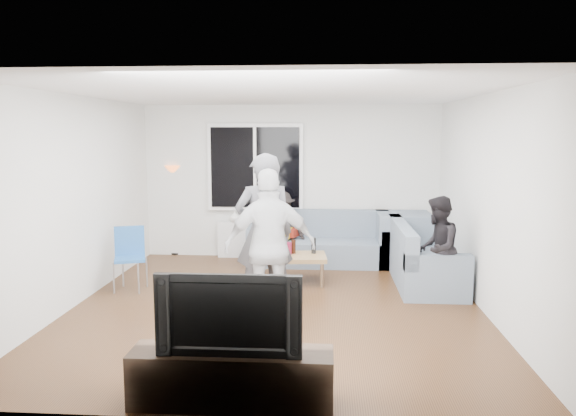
# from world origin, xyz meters

# --- Properties ---
(floor) EXTENTS (5.00, 5.50, 0.04)m
(floor) POSITION_xyz_m (0.00, 0.00, -0.02)
(floor) COLOR #56351C
(floor) RESTS_ON ground
(ceiling) EXTENTS (5.00, 5.50, 0.04)m
(ceiling) POSITION_xyz_m (0.00, 0.00, 2.62)
(ceiling) COLOR white
(ceiling) RESTS_ON ground
(wall_back) EXTENTS (5.00, 0.04, 2.60)m
(wall_back) POSITION_xyz_m (0.00, 2.77, 1.30)
(wall_back) COLOR silver
(wall_back) RESTS_ON ground
(wall_front) EXTENTS (5.00, 0.04, 2.60)m
(wall_front) POSITION_xyz_m (0.00, -2.77, 1.30)
(wall_front) COLOR silver
(wall_front) RESTS_ON ground
(wall_left) EXTENTS (0.04, 5.50, 2.60)m
(wall_left) POSITION_xyz_m (-2.52, 0.00, 1.30)
(wall_left) COLOR silver
(wall_left) RESTS_ON ground
(wall_right) EXTENTS (0.04, 5.50, 2.60)m
(wall_right) POSITION_xyz_m (2.52, 0.00, 1.30)
(wall_right) COLOR silver
(wall_right) RESTS_ON ground
(window_frame) EXTENTS (1.62, 0.06, 1.47)m
(window_frame) POSITION_xyz_m (-0.60, 2.69, 1.55)
(window_frame) COLOR white
(window_frame) RESTS_ON wall_back
(window_glass) EXTENTS (1.50, 0.02, 1.35)m
(window_glass) POSITION_xyz_m (-0.60, 2.65, 1.55)
(window_glass) COLOR black
(window_glass) RESTS_ON window_frame
(window_mullion) EXTENTS (0.05, 0.03, 1.35)m
(window_mullion) POSITION_xyz_m (-0.60, 2.64, 1.55)
(window_mullion) COLOR white
(window_mullion) RESTS_ON window_frame
(radiator) EXTENTS (1.30, 0.12, 0.62)m
(radiator) POSITION_xyz_m (-0.60, 2.65, 0.31)
(radiator) COLOR silver
(radiator) RESTS_ON floor
(potted_plant) EXTENTS (0.25, 0.22, 0.37)m
(potted_plant) POSITION_xyz_m (-0.44, 2.62, 0.81)
(potted_plant) COLOR #2E6829
(potted_plant) RESTS_ON radiator
(vase) EXTENTS (0.19, 0.19, 0.19)m
(vase) POSITION_xyz_m (-0.95, 2.62, 0.71)
(vase) COLOR white
(vase) RESTS_ON radiator
(sofa_back_section) EXTENTS (2.30, 0.85, 0.85)m
(sofa_back_section) POSITION_xyz_m (0.50, 2.27, 0.42)
(sofa_back_section) COLOR slate
(sofa_back_section) RESTS_ON floor
(sofa_right_section) EXTENTS (2.00, 0.85, 0.85)m
(sofa_right_section) POSITION_xyz_m (2.02, 1.22, 0.42)
(sofa_right_section) COLOR slate
(sofa_right_section) RESTS_ON floor
(sofa_corner) EXTENTS (0.85, 0.85, 0.85)m
(sofa_corner) POSITION_xyz_m (1.86, 2.27, 0.42)
(sofa_corner) COLOR slate
(sofa_corner) RESTS_ON floor
(cushion_yellow) EXTENTS (0.43, 0.38, 0.14)m
(cushion_yellow) POSITION_xyz_m (-0.15, 2.25, 0.51)
(cushion_yellow) COLOR gold
(cushion_yellow) RESTS_ON sofa_back_section
(cushion_red) EXTENTS (0.44, 0.40, 0.13)m
(cushion_red) POSITION_xyz_m (-0.04, 2.33, 0.51)
(cushion_red) COLOR maroon
(cushion_red) RESTS_ON sofa_back_section
(coffee_table) EXTENTS (1.14, 0.69, 0.40)m
(coffee_table) POSITION_xyz_m (0.06, 1.10, 0.20)
(coffee_table) COLOR #A98951
(coffee_table) RESTS_ON floor
(pitcher) EXTENTS (0.17, 0.17, 0.17)m
(pitcher) POSITION_xyz_m (0.03, 1.15, 0.49)
(pitcher) COLOR maroon
(pitcher) RESTS_ON coffee_table
(side_chair) EXTENTS (0.51, 0.51, 0.86)m
(side_chair) POSITION_xyz_m (-2.05, 0.56, 0.43)
(side_chair) COLOR #255AA1
(side_chair) RESTS_ON floor
(floor_lamp) EXTENTS (0.32, 0.32, 1.56)m
(floor_lamp) POSITION_xyz_m (-2.05, 2.83, 0.78)
(floor_lamp) COLOR orange
(floor_lamp) RESTS_ON floor
(player_left) EXTENTS (0.77, 0.59, 1.90)m
(player_left) POSITION_xyz_m (-0.13, -0.15, 0.95)
(player_left) COLOR #4C4C51
(player_left) RESTS_ON floor
(player_right) EXTENTS (1.09, 0.64, 1.75)m
(player_right) POSITION_xyz_m (-0.02, -0.59, 0.88)
(player_right) COLOR silver
(player_right) RESTS_ON floor
(spectator_right) EXTENTS (0.69, 0.78, 1.35)m
(spectator_right) POSITION_xyz_m (2.02, 0.40, 0.67)
(spectator_right) COLOR black
(spectator_right) RESTS_ON floor
(spectator_back) EXTENTS (0.77, 0.45, 1.19)m
(spectator_back) POSITION_xyz_m (-0.12, 2.30, 0.59)
(spectator_back) COLOR black
(spectator_back) RESTS_ON floor
(tv_console) EXTENTS (1.60, 0.40, 0.44)m
(tv_console) POSITION_xyz_m (-0.13, -2.50, 0.22)
(tv_console) COLOR #2E2117
(tv_console) RESTS_ON floor
(television) EXTENTS (1.13, 0.15, 0.65)m
(television) POSITION_xyz_m (-0.13, -2.50, 0.76)
(television) COLOR black
(television) RESTS_ON tv_console
(bottle_c) EXTENTS (0.07, 0.07, 0.20)m
(bottle_c) POSITION_xyz_m (0.14, 1.22, 0.50)
(bottle_c) COLOR black
(bottle_c) RESTS_ON coffee_table
(bottle_e) EXTENTS (0.07, 0.07, 0.23)m
(bottle_e) POSITION_xyz_m (0.43, 1.24, 0.52)
(bottle_e) COLOR black
(bottle_e) RESTS_ON coffee_table
(bottle_b) EXTENTS (0.08, 0.08, 0.24)m
(bottle_b) POSITION_xyz_m (-0.06, 1.02, 0.52)
(bottle_b) COLOR #198B25
(bottle_b) RESTS_ON coffee_table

